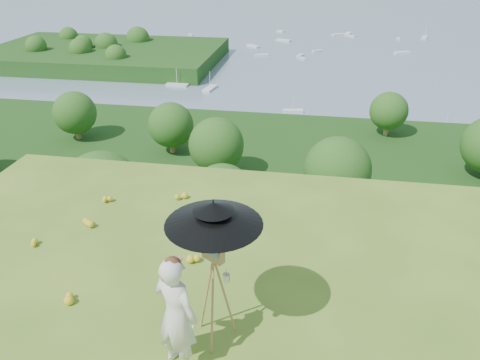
# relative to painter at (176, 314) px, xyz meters

# --- Properties ---
(forest_slope) EXTENTS (140.00, 56.00, 22.00)m
(forest_slope) POSITION_rel_painter_xyz_m (1.53, 33.52, -29.80)
(forest_slope) COLOR #18380F
(forest_slope) RESTS_ON bay_water
(shoreline_tier) EXTENTS (170.00, 28.00, 8.00)m
(shoreline_tier) POSITION_rel_painter_xyz_m (1.53, 73.52, -36.80)
(shoreline_tier) COLOR #72685B
(shoreline_tier) RESTS_ON bay_water
(bay_water) EXTENTS (700.00, 700.00, 0.00)m
(bay_water) POSITION_rel_painter_xyz_m (1.53, 238.52, -34.80)
(bay_water) COLOR slate
(bay_water) RESTS_ON ground
(peninsula) EXTENTS (90.00, 60.00, 12.00)m
(peninsula) POSITION_rel_painter_xyz_m (-73.47, 153.52, -29.80)
(peninsula) COLOR #18380F
(peninsula) RESTS_ON bay_water
(slope_trees) EXTENTS (110.00, 50.00, 6.00)m
(slope_trees) POSITION_rel_painter_xyz_m (1.53, 33.52, -15.80)
(slope_trees) COLOR #1E4C16
(slope_trees) RESTS_ON forest_slope
(harbor_town) EXTENTS (110.00, 22.00, 5.00)m
(harbor_town) POSITION_rel_painter_xyz_m (1.53, 73.52, -30.30)
(harbor_town) COLOR silver
(harbor_town) RESTS_ON shoreline_tier
(moored_boats) EXTENTS (140.00, 140.00, 0.70)m
(moored_boats) POSITION_rel_painter_xyz_m (-10.97, 159.52, -34.45)
(moored_boats) COLOR silver
(moored_boats) RESTS_ON bay_water
(painter) EXTENTS (0.69, 0.59, 1.60)m
(painter) POSITION_rel_painter_xyz_m (0.00, 0.00, 0.00)
(painter) COLOR beige
(painter) RESTS_ON ground
(field_easel) EXTENTS (0.81, 0.81, 1.55)m
(field_easel) POSITION_rel_painter_xyz_m (0.34, 0.51, -0.02)
(field_easel) COLOR olive
(field_easel) RESTS_ON ground
(sun_umbrella) EXTENTS (1.53, 1.53, 0.79)m
(sun_umbrella) POSITION_rel_painter_xyz_m (0.36, 0.53, 0.87)
(sun_umbrella) COLOR black
(sun_umbrella) RESTS_ON field_easel
(painter_cap) EXTENTS (0.27, 0.29, 0.10)m
(painter_cap) POSITION_rel_painter_xyz_m (0.00, 0.00, 0.75)
(painter_cap) COLOR #D47477
(painter_cap) RESTS_ON painter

